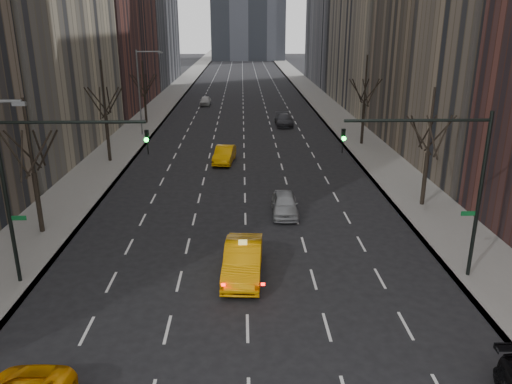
{
  "coord_description": "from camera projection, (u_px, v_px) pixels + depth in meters",
  "views": [
    {
      "loc": [
        -0.13,
        -9.45,
        11.79
      ],
      "look_at": [
        0.54,
        14.96,
        3.5
      ],
      "focal_mm": 35.0,
      "sensor_mm": 36.0,
      "label": 1
    }
  ],
  "objects": [
    {
      "name": "sidewalk_left",
      "position": [
        166.0,
        101.0,
        78.66
      ],
      "size": [
        4.5,
        320.0,
        0.15
      ],
      "primitive_type": "cube",
      "color": "slate",
      "rests_on": "ground"
    },
    {
      "name": "sidewalk_right",
      "position": [
        320.0,
        101.0,
        79.29
      ],
      "size": [
        4.5,
        320.0,
        0.15
      ],
      "primitive_type": "cube",
      "color": "slate",
      "rests_on": "ground"
    },
    {
      "name": "tree_lw_b",
      "position": [
        34.0,
        173.0,
        28.27
      ],
      "size": [
        3.36,
        3.5,
        7.82
      ],
      "color": "black",
      "rests_on": "ground"
    },
    {
      "name": "tree_lw_c",
      "position": [
        106.0,
        117.0,
        43.31
      ],
      "size": [
        3.36,
        3.5,
        8.74
      ],
      "color": "black",
      "rests_on": "ground"
    },
    {
      "name": "tree_lw_d",
      "position": [
        145.0,
        95.0,
        60.5
      ],
      "size": [
        3.36,
        3.5,
        7.36
      ],
      "color": "black",
      "rests_on": "ground"
    },
    {
      "name": "tree_rw_b",
      "position": [
        428.0,
        153.0,
        32.68
      ],
      "size": [
        3.36,
        3.5,
        7.82
      ],
      "color": "black",
      "rests_on": "ground"
    },
    {
      "name": "tree_rw_c",
      "position": [
        364.0,
        105.0,
        49.62
      ],
      "size": [
        3.36,
        3.5,
        8.74
      ],
      "color": "black",
      "rests_on": "ground"
    },
    {
      "name": "traffic_mast_left",
      "position": [
        41.0,
        173.0,
        22.09
      ],
      "size": [
        6.69,
        0.39,
        8.0
      ],
      "color": "black",
      "rests_on": "ground"
    },
    {
      "name": "traffic_mast_right",
      "position": [
        447.0,
        170.0,
        22.57
      ],
      "size": [
        6.69,
        0.39,
        8.0
      ],
      "color": "black",
      "rests_on": "ground"
    },
    {
      "name": "streetlight_far",
      "position": [
        142.0,
        84.0,
        53.25
      ],
      "size": [
        2.83,
        0.22,
        9.0
      ],
      "color": "slate",
      "rests_on": "ground"
    },
    {
      "name": "taxi_sedan",
      "position": [
        243.0,
        260.0,
        24.27
      ],
      "size": [
        2.1,
        5.21,
        1.68
      ],
      "primitive_type": "imported",
      "rotation": [
        0.0,
        0.0,
        -0.06
      ],
      "color": "orange",
      "rests_on": "ground"
    },
    {
      "name": "silver_sedan_ahead",
      "position": [
        285.0,
        204.0,
        32.22
      ],
      "size": [
        1.77,
        4.15,
        1.4
      ],
      "primitive_type": "imported",
      "rotation": [
        0.0,
        0.0,
        -0.03
      ],
      "color": "#96999D",
      "rests_on": "ground"
    },
    {
      "name": "far_taxi",
      "position": [
        224.0,
        154.0,
        44.22
      ],
      "size": [
        2.08,
        4.6,
        1.46
      ],
      "primitive_type": "imported",
      "rotation": [
        0.0,
        0.0,
        -0.12
      ],
      "color": "#F6A305",
      "rests_on": "ground"
    },
    {
      "name": "far_suv_grey",
      "position": [
        284.0,
        120.0,
        60.21
      ],
      "size": [
        2.08,
        4.84,
        1.39
      ],
      "primitive_type": "imported",
      "rotation": [
        0.0,
        0.0,
        0.03
      ],
      "color": "#323238",
      "rests_on": "ground"
    },
    {
      "name": "far_car_white",
      "position": [
        205.0,
        101.0,
        75.22
      ],
      "size": [
        1.65,
        3.93,
        1.33
      ],
      "primitive_type": "imported",
      "rotation": [
        0.0,
        0.0,
        -0.02
      ],
      "color": "beige",
      "rests_on": "ground"
    }
  ]
}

